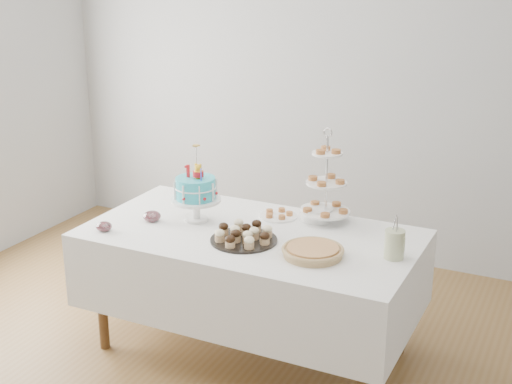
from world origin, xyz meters
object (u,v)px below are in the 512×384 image
at_px(table, 251,268).
at_px(jam_bowl_a, 104,227).
at_px(jam_bowl_b, 152,216).
at_px(utensil_pitcher, 395,243).
at_px(tiered_stand, 326,183).
at_px(cupcake_tray, 244,234).
at_px(pie, 313,251).
at_px(pastry_plate, 278,215).
at_px(plate_stack, 317,214).
at_px(birthday_cake, 196,201).

relative_size(table, jam_bowl_a, 20.60).
height_order(jam_bowl_b, utensil_pitcher, utensil_pitcher).
xyz_separation_m(table, tiered_stand, (0.32, 0.36, 0.47)).
relative_size(cupcake_tray, utensil_pitcher, 1.59).
bearing_deg(jam_bowl_b, pie, -3.44).
xyz_separation_m(cupcake_tray, jam_bowl_a, (-0.80, -0.22, -0.02)).
xyz_separation_m(table, pie, (0.45, -0.16, 0.26)).
bearing_deg(tiered_stand, pastry_plate, -169.08).
bearing_deg(plate_stack, pie, -70.78).
relative_size(cupcake_tray, jam_bowl_a, 4.06).
distance_m(birthday_cake, plate_stack, 0.73).
relative_size(table, plate_stack, 9.72).
relative_size(table, tiered_stand, 3.33).
height_order(birthday_cake, jam_bowl_b, birthday_cake).
distance_m(pastry_plate, jam_bowl_b, 0.77).
distance_m(tiered_stand, utensil_pitcher, 0.64).
bearing_deg(utensil_pitcher, birthday_cake, -167.96).
xyz_separation_m(birthday_cake, jam_bowl_a, (-0.40, -0.38, -0.10)).
height_order(cupcake_tray, pastry_plate, cupcake_tray).
relative_size(tiered_stand, plate_stack, 2.92).
relative_size(cupcake_tray, plate_stack, 1.92).
relative_size(tiered_stand, pastry_plate, 2.49).
bearing_deg(cupcake_tray, jam_bowl_a, -164.83).
distance_m(table, cupcake_tray, 0.30).
bearing_deg(utensil_pitcher, jam_bowl_b, -162.87).
bearing_deg(birthday_cake, table, -0.02).
bearing_deg(pie, plate_stack, 109.22).
height_order(table, jam_bowl_b, jam_bowl_b).
distance_m(pie, pastry_plate, 0.62).
bearing_deg(jam_bowl_b, birthday_cake, 28.00).
height_order(cupcake_tray, jam_bowl_a, cupcake_tray).
relative_size(cupcake_tray, tiered_stand, 0.66).
bearing_deg(plate_stack, pastry_plate, -165.56).
bearing_deg(jam_bowl_a, utensil_pitcher, 12.48).
bearing_deg(pie, pastry_plate, 131.57).
bearing_deg(cupcake_tray, table, 99.36).
xyz_separation_m(cupcake_tray, utensil_pitcher, (0.82, 0.14, 0.04)).
relative_size(pie, tiered_stand, 0.58).
bearing_deg(pie, tiered_stand, 103.66).
relative_size(birthday_cake, plate_stack, 2.34).
bearing_deg(utensil_pitcher, pastry_plate, 172.97).
height_order(birthday_cake, pastry_plate, birthday_cake).
relative_size(pastry_plate, jam_bowl_b, 2.15).
bearing_deg(pie, cupcake_tray, 176.58).
distance_m(table, jam_bowl_b, 0.67).
bearing_deg(pastry_plate, birthday_cake, -147.05).
distance_m(plate_stack, jam_bowl_a, 1.26).
relative_size(cupcake_tray, pastry_plate, 1.64).
relative_size(plate_stack, pastry_plate, 0.85).
xyz_separation_m(table, cupcake_tray, (0.02, -0.13, 0.27)).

